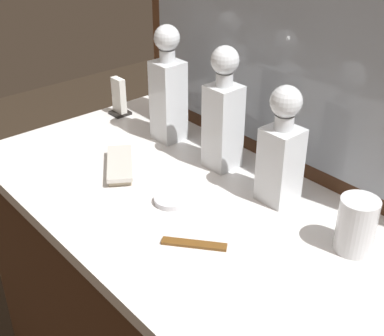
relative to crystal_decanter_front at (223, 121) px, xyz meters
name	(u,v)px	position (x,y,z in m)	size (l,w,h in m)	color
dresser_mirror	(286,46)	(0.07, 0.12, 0.17)	(0.94, 0.03, 0.57)	#472816
crystal_decanter_front	(223,121)	(0.00, 0.00, 0.00)	(0.07, 0.07, 0.29)	white
crystal_decanter_center	(168,95)	(-0.20, 0.00, 0.00)	(0.07, 0.07, 0.30)	white
crystal_decanter_rear	(281,157)	(0.19, -0.01, -0.01)	(0.07, 0.07, 0.26)	white
crystal_tumbler_center	(356,227)	(0.39, -0.04, -0.07)	(0.07, 0.07, 0.11)	white
silver_brush_right	(120,165)	(-0.14, -0.20, -0.11)	(0.17, 0.14, 0.02)	#B7A88C
porcelain_dish	(171,200)	(0.05, -0.19, -0.11)	(0.07, 0.07, 0.01)	silver
tortoiseshell_comb	(194,244)	(0.19, -0.25, -0.12)	(0.11, 0.09, 0.01)	brown
napkin_holder	(119,99)	(-0.42, -0.01, -0.07)	(0.05, 0.05, 0.11)	black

